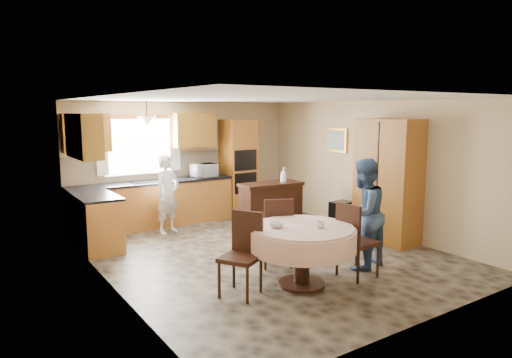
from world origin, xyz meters
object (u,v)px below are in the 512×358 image
at_px(chair_left, 243,249).
at_px(person_dining, 363,214).
at_px(oven_tower, 238,167).
at_px(chair_right, 354,237).
at_px(chair_back, 277,229).
at_px(person_sink, 168,194).
at_px(sideboard, 271,208).
at_px(cupboard, 388,181).
at_px(dining_table, 302,240).

xyz_separation_m(chair_left, person_dining, (1.97, -0.17, 0.24)).
height_order(oven_tower, chair_right, oven_tower).
height_order(chair_back, person_sink, person_sink).
relative_size(chair_back, person_sink, 0.70).
relative_size(chair_right, person_dining, 0.65).
xyz_separation_m(sideboard, person_sink, (-1.74, 0.94, 0.31)).
bearing_deg(chair_right, oven_tower, -11.09).
distance_m(chair_right, person_sink, 3.86).
bearing_deg(chair_back, cupboard, -155.15).
bearing_deg(cupboard, person_sink, 138.35).
relative_size(chair_left, person_sink, 0.70).
height_order(dining_table, chair_back, chair_back).
bearing_deg(person_dining, oven_tower, -106.05).
distance_m(dining_table, chair_left, 0.82).
bearing_deg(chair_left, chair_back, 89.57).
height_order(chair_right, person_sink, person_sink).
relative_size(person_sink, person_dining, 0.92).
distance_m(chair_right, person_dining, 0.52).
bearing_deg(oven_tower, chair_back, -112.41).
distance_m(cupboard, chair_back, 2.50).
height_order(dining_table, person_sink, person_sink).
height_order(sideboard, chair_right, chair_right).
bearing_deg(dining_table, chair_right, -13.15).
bearing_deg(person_dining, sideboard, -104.32).
xyz_separation_m(oven_tower, sideboard, (-0.21, -1.55, -0.62)).
xyz_separation_m(sideboard, person_dining, (-0.14, -2.51, 0.38)).
xyz_separation_m(cupboard, chair_left, (-3.39, -0.59, -0.51)).
bearing_deg(person_dining, cupboard, -162.94).
bearing_deg(cupboard, chair_left, -170.09).
distance_m(oven_tower, chair_right, 4.38).
xyz_separation_m(sideboard, chair_back, (-1.16, -1.78, 0.14)).
height_order(chair_back, person_dining, person_dining).
height_order(person_sink, person_dining, person_dining).
xyz_separation_m(chair_left, chair_right, (1.56, -0.39, 0.01)).
distance_m(oven_tower, person_dining, 4.08).
height_order(chair_left, person_dining, person_dining).
relative_size(oven_tower, cupboard, 0.98).
bearing_deg(sideboard, chair_right, -97.74).
xyz_separation_m(dining_table, person_dining, (1.18, 0.04, 0.19)).
bearing_deg(chair_right, person_dining, -62.40).
xyz_separation_m(dining_table, chair_right, (0.77, -0.18, -0.04)).
distance_m(oven_tower, person_sink, 2.07).
bearing_deg(cupboard, chair_back, -179.24).
xyz_separation_m(chair_back, person_sink, (-0.58, 2.72, 0.17)).
xyz_separation_m(oven_tower, person_dining, (-0.35, -4.06, -0.25)).
height_order(sideboard, person_sink, person_sink).
xyz_separation_m(oven_tower, chair_back, (-1.37, -3.33, -0.48)).
bearing_deg(dining_table, chair_left, 164.80).
relative_size(oven_tower, dining_table, 1.50).
bearing_deg(chair_back, person_dining, 168.65).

